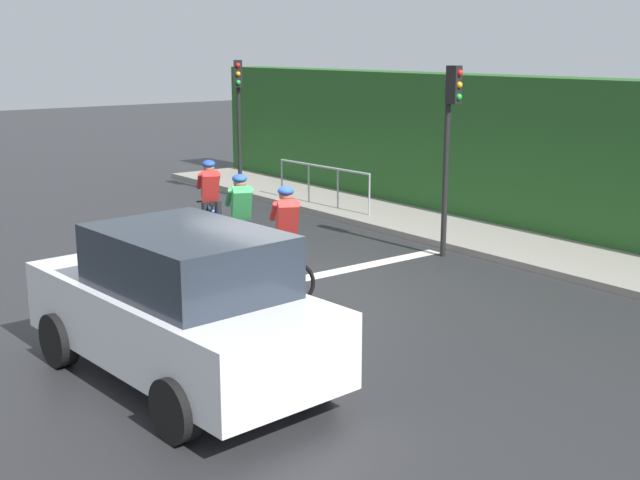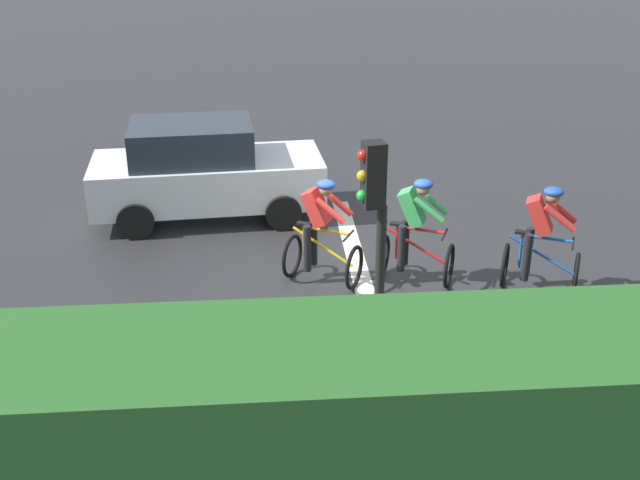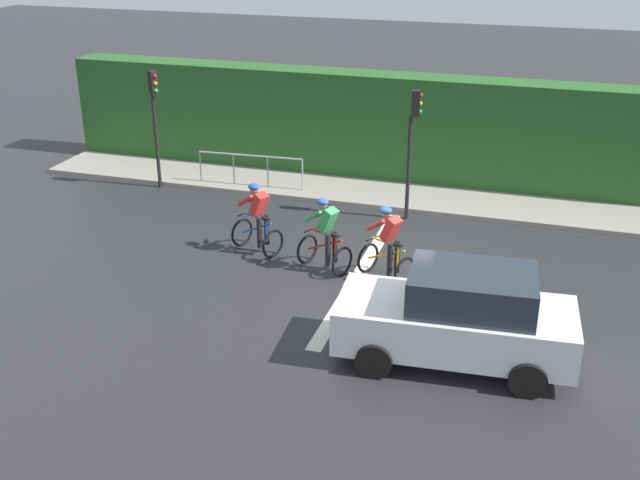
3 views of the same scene
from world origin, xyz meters
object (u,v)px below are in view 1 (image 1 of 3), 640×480
(cyclist_second, at_px, (241,228))
(pedestrian_railing_kerbside, at_px, (323,177))
(car_white, at_px, (180,306))
(traffic_light_near_crossing, at_px, (450,132))
(cyclist_lead, at_px, (211,208))
(traffic_light_far_junction, at_px, (239,107))
(cyclist_mid, at_px, (287,245))

(cyclist_second, xyz_separation_m, pedestrian_railing_kerbside, (4.43, 3.57, -0.03))
(car_white, relative_size, traffic_light_near_crossing, 1.26)
(cyclist_lead, relative_size, traffic_light_near_crossing, 0.50)
(traffic_light_near_crossing, relative_size, traffic_light_far_junction, 1.00)
(traffic_light_near_crossing, bearing_deg, traffic_light_far_junction, 88.01)
(pedestrian_railing_kerbside, bearing_deg, cyclist_second, -141.11)
(traffic_light_near_crossing, bearing_deg, cyclist_mid, -176.05)
(cyclist_mid, relative_size, car_white, 0.39)
(cyclist_lead, distance_m, cyclist_second, 1.83)
(cyclist_second, relative_size, car_white, 0.39)
(cyclist_second, bearing_deg, traffic_light_near_crossing, -18.12)
(cyclist_lead, xyz_separation_m, cyclist_second, (-0.46, -1.77, 0.00))
(traffic_light_near_crossing, bearing_deg, car_white, -161.59)
(cyclist_lead, height_order, cyclist_second, same)
(cyclist_mid, distance_m, traffic_light_far_junction, 8.56)
(traffic_light_near_crossing, relative_size, pedestrian_railing_kerbside, 1.09)
(cyclist_second, height_order, traffic_light_far_junction, traffic_light_far_junction)
(car_white, xyz_separation_m, traffic_light_far_junction, (6.65, 9.38, 1.35))
(cyclist_second, distance_m, traffic_light_far_junction, 7.31)
(traffic_light_near_crossing, xyz_separation_m, pedestrian_railing_kerbside, (0.89, 4.73, -1.45))
(cyclist_second, distance_m, traffic_light_near_crossing, 3.99)
(cyclist_lead, bearing_deg, pedestrian_railing_kerbside, 24.36)
(pedestrian_railing_kerbside, bearing_deg, cyclist_mid, -132.23)
(cyclist_lead, relative_size, pedestrian_railing_kerbside, 0.54)
(cyclist_lead, bearing_deg, cyclist_second, -104.42)
(cyclist_mid, relative_size, traffic_light_near_crossing, 0.50)
(cyclist_second, relative_size, traffic_light_far_junction, 0.50)
(cyclist_second, bearing_deg, car_white, -131.04)
(cyclist_mid, distance_m, pedestrian_railing_kerbside, 6.73)
(traffic_light_near_crossing, bearing_deg, cyclist_lead, 136.44)
(traffic_light_near_crossing, distance_m, traffic_light_far_junction, 7.25)
(cyclist_mid, height_order, pedestrian_railing_kerbside, cyclist_mid)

